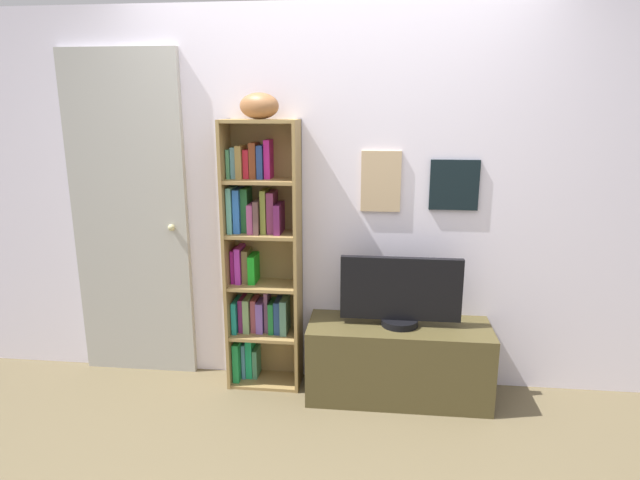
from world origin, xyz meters
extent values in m
cube|color=silver|center=(0.00, 1.13, 1.17)|extent=(4.80, 0.06, 2.33)
cube|color=tan|center=(0.30, 1.09, 1.31)|extent=(0.24, 0.02, 0.36)
cube|color=tan|center=(0.30, 1.09, 1.31)|extent=(0.19, 0.01, 0.31)
cube|color=black|center=(0.73, 1.09, 1.29)|extent=(0.29, 0.02, 0.30)
cube|color=tan|center=(0.73, 1.09, 1.29)|extent=(0.24, 0.01, 0.25)
cube|color=olive|center=(-0.63, 0.98, 0.84)|extent=(0.02, 0.25, 1.67)
cube|color=olive|center=(-0.19, 0.98, 0.84)|extent=(0.02, 0.25, 1.67)
cube|color=olive|center=(-0.41, 1.10, 0.84)|extent=(0.45, 0.01, 1.67)
cube|color=olive|center=(-0.41, 0.98, 0.01)|extent=(0.41, 0.24, 0.02)
cube|color=olive|center=(-0.41, 0.98, 0.34)|extent=(0.41, 0.24, 0.02)
cube|color=olive|center=(-0.41, 0.98, 0.66)|extent=(0.41, 0.24, 0.02)
cube|color=olive|center=(-0.41, 0.98, 0.99)|extent=(0.41, 0.24, 0.02)
cube|color=olive|center=(-0.41, 0.98, 1.32)|extent=(0.41, 0.24, 0.02)
cube|color=olive|center=(-0.41, 0.98, 1.66)|extent=(0.41, 0.24, 0.02)
cube|color=#1D8B42|center=(-0.59, 0.99, 0.15)|extent=(0.04, 0.20, 0.26)
cube|color=#508BB4|center=(-0.56, 1.02, 0.14)|extent=(0.02, 0.14, 0.23)
cube|color=#1BA465|center=(-0.52, 1.02, 0.16)|extent=(0.04, 0.13, 0.27)
cube|color=#3E7B5A|center=(-0.48, 1.02, 0.12)|extent=(0.03, 0.13, 0.19)
cube|color=teal|center=(-0.60, 1.00, 0.45)|extent=(0.03, 0.18, 0.21)
cube|color=#72205C|center=(-0.56, 1.02, 0.46)|extent=(0.03, 0.15, 0.22)
cube|color=#7A9E65|center=(-0.52, 1.01, 0.46)|extent=(0.04, 0.16, 0.22)
cube|color=#A04753|center=(-0.48, 1.02, 0.45)|extent=(0.03, 0.14, 0.21)
cube|color=#7653B0|center=(-0.44, 1.01, 0.45)|extent=(0.04, 0.15, 0.20)
cube|color=#75466A|center=(-0.40, 1.02, 0.48)|extent=(0.02, 0.13, 0.26)
cube|color=#1B7032|center=(-0.36, 1.01, 0.45)|extent=(0.03, 0.16, 0.20)
cube|color=navy|center=(-0.33, 1.01, 0.45)|extent=(0.04, 0.15, 0.21)
cube|color=#4D7D6A|center=(-0.28, 1.01, 0.46)|extent=(0.04, 0.17, 0.23)
cube|color=#941878|center=(-0.60, 1.02, 0.78)|extent=(0.02, 0.15, 0.21)
cube|color=purple|center=(-0.56, 1.01, 0.79)|extent=(0.03, 0.16, 0.23)
cube|color=brown|center=(-0.52, 1.02, 0.78)|extent=(0.04, 0.14, 0.21)
cube|color=green|center=(-0.48, 1.01, 0.76)|extent=(0.04, 0.15, 0.18)
cube|color=#5DA997|center=(-0.60, 1.00, 1.14)|extent=(0.03, 0.19, 0.28)
cube|color=blue|center=(-0.56, 1.00, 1.13)|extent=(0.04, 0.17, 0.27)
cube|color=#276D33|center=(-0.51, 1.02, 1.13)|extent=(0.04, 0.14, 0.27)
cube|color=#A94880|center=(-0.47, 1.00, 1.09)|extent=(0.04, 0.19, 0.18)
cube|color=brown|center=(-0.43, 0.99, 1.10)|extent=(0.03, 0.20, 0.20)
cube|color=olive|center=(-0.39, 1.00, 1.13)|extent=(0.03, 0.17, 0.26)
cube|color=#7C2F57|center=(-0.35, 1.01, 1.13)|extent=(0.04, 0.16, 0.25)
cube|color=#682058|center=(-0.31, 0.99, 1.09)|extent=(0.04, 0.19, 0.18)
cube|color=#458859|center=(-0.60, 1.01, 1.41)|extent=(0.02, 0.15, 0.17)
cube|color=#5E9095|center=(-0.57, 1.02, 1.42)|extent=(0.03, 0.14, 0.18)
cube|color=olive|center=(-0.54, 1.01, 1.42)|extent=(0.04, 0.15, 0.19)
cube|color=#B31C2B|center=(-0.50, 1.03, 1.41)|extent=(0.03, 0.13, 0.17)
cube|color=brown|center=(-0.46, 1.02, 1.43)|extent=(0.04, 0.13, 0.21)
cube|color=navy|center=(-0.41, 1.02, 1.43)|extent=(0.04, 0.14, 0.20)
cube|color=#B11C77|center=(-0.37, 1.03, 1.44)|extent=(0.04, 0.13, 0.23)
ellipsoid|color=brown|center=(-0.41, 0.98, 1.75)|extent=(0.29, 0.24, 0.15)
cube|color=#473E21|center=(0.43, 0.90, 0.24)|extent=(1.10, 0.41, 0.47)
cube|color=#332C18|center=(0.43, 0.70, 0.24)|extent=(0.99, 0.01, 0.30)
cylinder|color=black|center=(0.43, 0.90, 0.49)|extent=(0.22, 0.22, 0.04)
cube|color=black|center=(0.43, 0.90, 0.70)|extent=(0.71, 0.04, 0.38)
cube|color=#2D3546|center=(0.43, 0.88, 0.70)|extent=(0.67, 0.01, 0.34)
cube|color=#A4A29B|center=(-1.30, 1.08, 1.05)|extent=(0.76, 0.04, 2.09)
cube|color=gray|center=(-1.30, 1.06, 1.47)|extent=(0.49, 0.01, 0.75)
cube|color=gray|center=(-1.30, 1.06, 0.59)|extent=(0.49, 0.01, 0.75)
sphere|color=tan|center=(-1.01, 1.03, 1.00)|extent=(0.04, 0.04, 0.04)
camera|label=1|loc=(0.29, -2.15, 1.75)|focal=30.24mm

